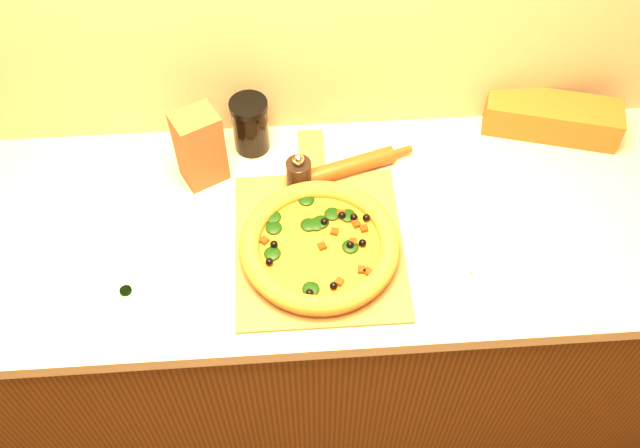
{
  "coord_description": "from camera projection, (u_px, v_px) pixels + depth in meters",
  "views": [
    {
      "loc": [
        0.02,
        0.41,
        2.28
      ],
      "look_at": [
        0.09,
        1.38,
        0.96
      ],
      "focal_mm": 40.0,
      "sensor_mm": 36.0,
      "label": 1
    }
  ],
  "objects": [
    {
      "name": "cabinet",
      "position": [
        289.0,
        319.0,
        2.09
      ],
      "size": [
        2.8,
        0.65,
        0.86
      ],
      "primitive_type": "cube",
      "color": "#47260F",
      "rests_on": "ground"
    },
    {
      "name": "paper_bag",
      "position": [
        200.0,
        148.0,
        1.71
      ],
      "size": [
        0.13,
        0.12,
        0.21
      ],
      "primitive_type": "cube",
      "rotation": [
        0.0,
        0.0,
        0.47
      ],
      "color": "brown",
      "rests_on": "countertop"
    },
    {
      "name": "pepper_grinder",
      "position": [
        299.0,
        174.0,
        1.74
      ],
      "size": [
        0.06,
        0.06,
        0.12
      ],
      "color": "black",
      "rests_on": "countertop"
    },
    {
      "name": "bread_bag",
      "position": [
        552.0,
        117.0,
        1.85
      ],
      "size": [
        0.36,
        0.2,
        0.09
      ],
      "primitive_type": "cube",
      "rotation": [
        0.0,
        0.0,
        -0.27
      ],
      "color": "brown",
      "rests_on": "countertop"
    },
    {
      "name": "pizza_peel",
      "position": [
        319.0,
        239.0,
        1.68
      ],
      "size": [
        0.39,
        0.59,
        0.01
      ],
      "rotation": [
        0.0,
        0.0,
        -0.0
      ],
      "color": "brown",
      "rests_on": "countertop"
    },
    {
      "name": "pizza",
      "position": [
        320.0,
        246.0,
        1.63
      ],
      "size": [
        0.37,
        0.37,
        0.05
      ],
      "color": "#A56229",
      "rests_on": "pizza_peel"
    },
    {
      "name": "bottle_cap",
      "position": [
        126.0,
        291.0,
        1.59
      ],
      "size": [
        0.04,
        0.04,
        0.01
      ],
      "primitive_type": "cylinder",
      "rotation": [
        0.0,
        0.0,
        -0.32
      ],
      "color": "black",
      "rests_on": "countertop"
    },
    {
      "name": "rolling_pin",
      "position": [
        351.0,
        166.0,
        1.79
      ],
      "size": [
        0.32,
        0.12,
        0.05
      ],
      "rotation": [
        0.0,
        0.0,
        0.3
      ],
      "color": "#613410",
      "rests_on": "countertop"
    },
    {
      "name": "countertop",
      "position": [
        282.0,
        229.0,
        1.72
      ],
      "size": [
        2.84,
        0.68,
        0.04
      ],
      "primitive_type": "cube",
      "color": "beige",
      "rests_on": "cabinet"
    },
    {
      "name": "dark_jar",
      "position": [
        250.0,
        125.0,
        1.79
      ],
      "size": [
        0.1,
        0.1,
        0.15
      ],
      "color": "black",
      "rests_on": "countertop"
    }
  ]
}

